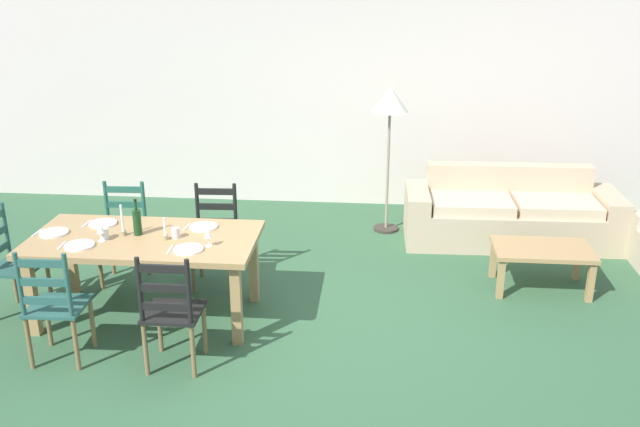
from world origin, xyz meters
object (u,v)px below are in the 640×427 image
Objects in this scene: wine_bottle at (137,222)px; standing_lamp at (390,109)px; coffee_cup_primary at (176,233)px; wine_glass_near_right at (208,233)px; wine_glass_near_left at (101,229)px; dining_chair_near_left at (54,306)px; dining_chair_near_right at (171,312)px; coffee_cup_secondary at (104,234)px; dining_chair_far_right at (215,236)px; dining_chair_head_west at (11,263)px; couch at (510,215)px; coffee_table at (542,254)px; dining_chair_far_left at (124,233)px; dining_table at (145,246)px.

standing_lamp reaches higher than wine_bottle.
standing_lamp is (1.77, 2.26, 0.62)m from coffee_cup_primary.
wine_glass_near_right is at bearing -121.02° from standing_lamp.
standing_lamp reaches higher than wine_glass_near_left.
dining_chair_near_right is (0.91, -0.01, 0.00)m from dining_chair_near_left.
dining_chair_far_right is at bearing 47.74° from coffee_cup_secondary.
dining_chair_near_left and dining_chair_head_west have the same top height.
dining_chair_near_left is 4.04m from standing_lamp.
dining_chair_head_west is at bearing -176.00° from wine_bottle.
wine_bottle is 0.19× the size of standing_lamp.
dining_chair_far_right is 0.42× the size of couch.
coffee_table is (2.89, 1.02, -0.51)m from wine_glass_near_right.
wine_glass_near_left reaches higher than coffee_table.
wine_glass_near_right is at bearing -5.05° from coffee_cup_secondary.
coffee_cup_primary is at bearing 12.22° from wine_glass_near_left.
wine_glass_near_left is 1.79× the size of coffee_cup_secondary.
coffee_table is (3.06, 0.13, -0.12)m from dining_chair_far_right.
wine_bottle reaches higher than wine_glass_near_left.
dining_chair_near_right is at bearing -103.24° from wine_glass_near_right.
dining_chair_far_left is 3.08m from standing_lamp.
dining_chair_far_left is at bearing -177.86° from coffee_table.
coffee_cup_primary is (0.74, 0.76, 0.32)m from dining_chair_near_left.
wine_glass_near_right is (1.05, 0.61, 0.38)m from dining_chair_near_left.
wine_glass_near_left is at bearing 139.38° from dining_chair_near_right.
dining_chair_far_left is at bearing -148.25° from standing_lamp.
wine_glass_near_right is 0.90m from coffee_cup_secondary.
wine_glass_near_right reaches higher than couch.
coffee_table is at bearing 2.42° from dining_chair_far_right.
dining_table is 0.22m from wine_bottle.
wine_bottle reaches higher than coffee_cup_primary.
coffee_cup_primary is at bearing 7.07° from coffee_cup_secondary.
standing_lamp is at bearing 31.75° from dining_chair_far_left.
dining_table is at bearing 1.67° from dining_chair_head_west.
dining_chair_far_right is 0.93m from wine_bottle.
standing_lamp reaches higher than coffee_cup_primary.
wine_bottle is 4.05m from couch.
coffee_cup_primary is at bearing 0.48° from dining_table.
couch is (2.80, 2.23, -0.57)m from wine_glass_near_right.
standing_lamp is at bearing 44.82° from coffee_cup_secondary.
wine_glass_near_right is 0.36m from coffee_cup_primary.
coffee_cup_primary is 3.78m from couch.
coffee_cup_secondary is at bearing -149.82° from couch.
wine_glass_near_right is at bearing 76.76° from dining_chair_near_right.
standing_lamp reaches higher than coffee_cup_secondary.
wine_bottle is at bearing 144.18° from dining_table.
wine_bottle is 0.28m from coffee_cup_secondary.
dining_chair_near_left is 10.67× the size of coffee_cup_primary.
standing_lamp is (-1.44, 1.40, 1.06)m from coffee_table.
wine_bottle is 3.68m from coffee_table.
coffee_table is at bearing 22.38° from dining_chair_near_left.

